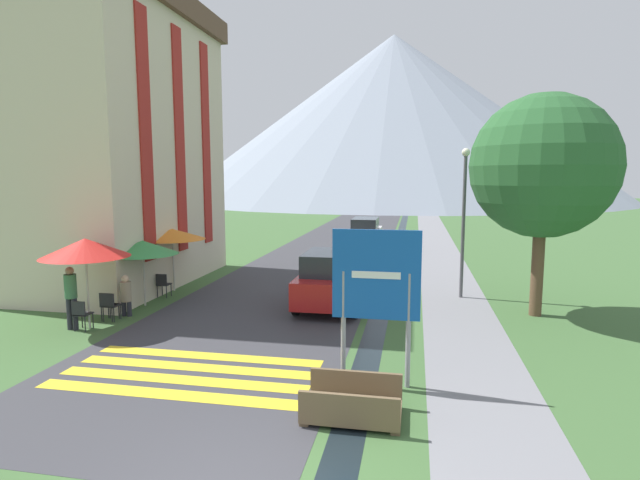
# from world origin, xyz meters

# --- Properties ---
(ground_plane) EXTENTS (160.00, 160.00, 0.00)m
(ground_plane) POSITION_xyz_m (0.00, 20.00, 0.00)
(ground_plane) COLOR #3D6033
(road) EXTENTS (6.40, 60.00, 0.01)m
(road) POSITION_xyz_m (-2.50, 30.00, 0.00)
(road) COLOR #38383D
(road) RESTS_ON ground_plane
(footpath) EXTENTS (2.20, 60.00, 0.01)m
(footpath) POSITION_xyz_m (3.60, 30.00, 0.00)
(footpath) COLOR slate
(footpath) RESTS_ON ground_plane
(drainage_channel) EXTENTS (0.60, 60.00, 0.00)m
(drainage_channel) POSITION_xyz_m (1.20, 30.00, 0.00)
(drainage_channel) COLOR black
(drainage_channel) RESTS_ON ground_plane
(crosswalk_marking) EXTENTS (5.44, 2.54, 0.01)m
(crosswalk_marking) POSITION_xyz_m (-2.50, 3.81, 0.01)
(crosswalk_marking) COLOR yellow
(crosswalk_marking) RESTS_ON ground_plane
(mountain_distant) EXTENTS (79.30, 79.30, 29.36)m
(mountain_distant) POSITION_xyz_m (-2.17, 87.81, 14.68)
(mountain_distant) COLOR gray
(mountain_distant) RESTS_ON ground_plane
(hotel_building) EXTENTS (6.09, 9.33, 11.07)m
(hotel_building) POSITION_xyz_m (-9.40, 12.00, 5.97)
(hotel_building) COLOR beige
(hotel_building) RESTS_ON ground_plane
(road_sign) EXTENTS (1.75, 0.11, 3.18)m
(road_sign) POSITION_xyz_m (1.47, 3.98, 2.03)
(road_sign) COLOR gray
(road_sign) RESTS_ON ground_plane
(footbridge) EXTENTS (1.70, 1.10, 0.65)m
(footbridge) POSITION_xyz_m (1.20, 2.51, 0.23)
(footbridge) COLOR brown
(footbridge) RESTS_ON ground_plane
(parked_car_near) EXTENTS (1.98, 3.98, 1.82)m
(parked_car_near) POSITION_xyz_m (-0.40, 9.87, 0.91)
(parked_car_near) COLOR #A31919
(parked_car_near) RESTS_ON ground_plane
(parked_car_far) EXTENTS (1.75, 4.57, 1.82)m
(parked_car_far) POSITION_xyz_m (-0.61, 23.10, 0.91)
(parked_car_far) COLOR silver
(parked_car_far) RESTS_ON ground_plane
(cafe_chair_far_left) EXTENTS (0.40, 0.40, 0.85)m
(cafe_chair_far_left) POSITION_xyz_m (-6.80, 10.07, 0.51)
(cafe_chair_far_left) COLOR #232328
(cafe_chair_far_left) RESTS_ON ground_plane
(cafe_chair_far_right) EXTENTS (0.40, 0.40, 0.85)m
(cafe_chair_far_right) POSITION_xyz_m (-6.39, 9.98, 0.51)
(cafe_chair_far_right) COLOR #232328
(cafe_chair_far_right) RESTS_ON ground_plane
(cafe_chair_near_right) EXTENTS (0.40, 0.40, 0.85)m
(cafe_chair_near_right) POSITION_xyz_m (-6.56, 7.04, 0.51)
(cafe_chair_near_right) COLOR #232328
(cafe_chair_near_right) RESTS_ON ground_plane
(cafe_chair_nearest) EXTENTS (0.40, 0.40, 0.85)m
(cafe_chair_nearest) POSITION_xyz_m (-6.72, 6.06, 0.51)
(cafe_chair_nearest) COLOR #232328
(cafe_chair_nearest) RESTS_ON ground_plane
(cafe_chair_near_left) EXTENTS (0.40, 0.40, 0.85)m
(cafe_chair_near_left) POSITION_xyz_m (-6.49, 7.03, 0.51)
(cafe_chair_near_left) COLOR #232328
(cafe_chair_near_left) RESTS_ON ground_plane
(cafe_umbrella_front_red) EXTENTS (2.37, 2.37, 2.53)m
(cafe_umbrella_front_red) POSITION_xyz_m (-6.66, 6.31, 2.27)
(cafe_umbrella_front_red) COLOR #B7B2A8
(cafe_umbrella_front_red) RESTS_ON ground_plane
(cafe_umbrella_middle_green) EXTENTS (2.26, 2.26, 2.15)m
(cafe_umbrella_middle_green) POSITION_xyz_m (-6.44, 8.86, 1.93)
(cafe_umbrella_middle_green) COLOR #B7B2A8
(cafe_umbrella_middle_green) RESTS_ON ground_plane
(cafe_umbrella_rear_orange) EXTENTS (2.39, 2.39, 2.31)m
(cafe_umbrella_rear_orange) POSITION_xyz_m (-6.52, 11.03, 2.11)
(cafe_umbrella_rear_orange) COLOR #B7B2A8
(cafe_umbrella_rear_orange) RESTS_ON ground_plane
(person_standing_terrace) EXTENTS (0.32, 0.32, 1.77)m
(person_standing_terrace) POSITION_xyz_m (-7.03, 6.10, 1.03)
(person_standing_terrace) COLOR #282833
(person_standing_terrace) RESTS_ON ground_plane
(person_seated_far) EXTENTS (0.32, 0.32, 1.27)m
(person_seated_far) POSITION_xyz_m (-6.33, 7.61, 0.70)
(person_seated_far) COLOR #282833
(person_seated_far) RESTS_ON ground_plane
(streetlamp) EXTENTS (0.28, 0.28, 5.16)m
(streetlamp) POSITION_xyz_m (3.85, 11.96, 3.06)
(streetlamp) COLOR #515156
(streetlamp) RESTS_ON ground_plane
(tree_by_path) EXTENTS (4.24, 4.24, 6.63)m
(tree_by_path) POSITION_xyz_m (5.88, 10.04, 4.50)
(tree_by_path) COLOR brown
(tree_by_path) RESTS_ON ground_plane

